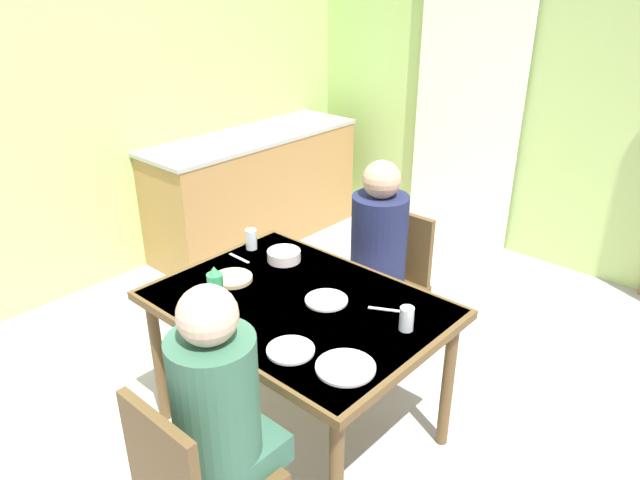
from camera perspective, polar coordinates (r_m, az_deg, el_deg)
ground_plane at (r=3.21m, az=-3.87°, el=-16.26°), size 6.89×6.89×0.00m
wall_back at (r=4.70m, az=20.11°, el=14.84°), size 4.22×0.10×2.79m
wall_left at (r=4.48m, az=-16.93°, el=14.83°), size 0.10×3.97×2.79m
curtain_panel at (r=4.84m, az=14.06°, el=13.16°), size 0.90×0.03×2.35m
kitchen_counter at (r=4.88m, az=-6.33°, el=4.98°), size 0.61×1.84×0.91m
dining_table at (r=2.71m, az=-2.14°, el=-7.24°), size 1.29×0.94×0.74m
chair_far_diner at (r=3.38m, az=6.73°, el=-3.68°), size 0.40×0.40×0.87m
person_near_diner at (r=2.10m, az=-9.73°, el=-14.81°), size 0.30×0.37×0.77m
person_far_diner at (r=3.16m, az=5.54°, el=-0.06°), size 0.30×0.37×0.77m
water_bottle_green_near at (r=2.47m, az=-9.94°, el=-5.57°), size 0.07×0.07×0.28m
serving_bowl_center at (r=3.01m, az=-3.49°, el=-1.50°), size 0.17×0.17×0.05m
dinner_plate_near_left at (r=2.66m, az=0.62°, el=-5.80°), size 0.19×0.19×0.01m
dinner_plate_near_right at (r=2.26m, az=2.47°, el=-12.14°), size 0.23×0.23×0.01m
dinner_plate_far_center at (r=2.35m, az=-2.85°, el=-10.53°), size 0.19×0.19×0.01m
drinking_glass_by_near_diner at (r=2.47m, az=8.34°, el=-7.50°), size 0.06×0.06×0.10m
drinking_glass_by_far_diner at (r=3.14m, az=-6.64°, el=0.08°), size 0.06×0.06×0.11m
bread_plate_sliced at (r=2.86m, az=-8.41°, el=-3.67°), size 0.19×0.19×0.02m
cutlery_knife_near at (r=2.62m, az=6.29°, el=-6.66°), size 0.14×0.09×0.00m
cutlery_fork_near at (r=3.06m, az=-7.79°, el=-1.75°), size 0.15×0.02×0.00m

